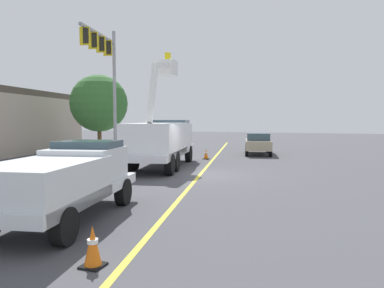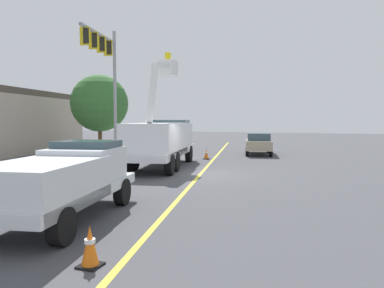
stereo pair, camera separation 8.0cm
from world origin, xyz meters
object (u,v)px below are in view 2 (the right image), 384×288
at_px(traffic_cone_mid_front, 206,154).
at_px(utility_bucket_truck, 162,139).
at_px(traffic_cone_leading, 90,246).
at_px(traffic_signal_mast, 106,65).
at_px(service_pickup_truck, 64,179).
at_px(passing_minivan, 258,142).

bearing_deg(traffic_cone_mid_front, utility_bucket_truck, 166.73).
xyz_separation_m(traffic_cone_leading, traffic_signal_mast, (14.32, 9.38, 5.85)).
xyz_separation_m(utility_bucket_truck, traffic_signal_mast, (1.27, 4.58, 4.62)).
relative_size(service_pickup_truck, traffic_cone_mid_front, 8.21).
relative_size(traffic_cone_mid_front, traffic_signal_mast, 0.08).
distance_m(utility_bucket_truck, service_pickup_truck, 11.00).
bearing_deg(passing_minivan, traffic_signal_mast, 134.07).
bearing_deg(traffic_cone_leading, traffic_signal_mast, 33.23).
height_order(utility_bucket_truck, traffic_cone_mid_front, utility_bucket_truck).
bearing_deg(passing_minivan, service_pickup_truck, 175.52).
bearing_deg(service_pickup_truck, traffic_cone_mid_front, 4.22).
bearing_deg(traffic_cone_mid_front, service_pickup_truck, -175.78).
height_order(traffic_cone_leading, traffic_cone_mid_front, traffic_cone_leading).
relative_size(passing_minivan, traffic_cone_leading, 6.58).
relative_size(service_pickup_truck, traffic_cone_leading, 7.64).
height_order(passing_minivan, traffic_cone_mid_front, passing_minivan).
bearing_deg(traffic_cone_leading, service_pickup_truck, 48.07).
relative_size(utility_bucket_truck, traffic_cone_mid_front, 11.86).
bearing_deg(traffic_signal_mast, service_pickup_truck, -150.40).
height_order(passing_minivan, traffic_signal_mast, traffic_signal_mast).
distance_m(traffic_cone_leading, traffic_signal_mast, 18.08).
xyz_separation_m(utility_bucket_truck, passing_minivan, (9.41, -3.83, -0.63)).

